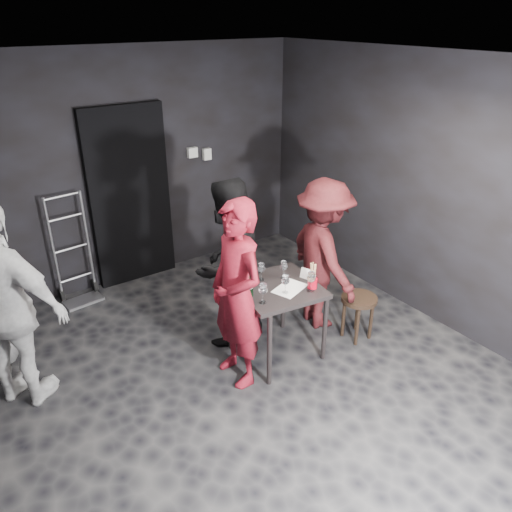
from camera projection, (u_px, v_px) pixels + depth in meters
floor at (247, 383)px, 4.48m from camera, size 4.50×5.00×0.02m
ceiling at (243, 62)px, 3.28m from camera, size 4.50×5.00×0.02m
wall_back at (125, 171)px, 5.72m from camera, size 4.50×0.04×2.70m
wall_right at (431, 193)px, 5.02m from camera, size 0.04×5.00×2.70m
doorway at (130, 197)px, 5.81m from camera, size 0.95×0.10×2.10m
wallbox_upper at (192, 152)px, 6.07m from camera, size 0.12×0.06×0.12m
wallbox_lower at (207, 154)px, 6.20m from camera, size 0.10×0.06×0.14m
hand_truck at (78, 282)px, 5.69m from camera, size 0.42×0.35×1.26m
tasting_table at (278, 295)px, 4.59m from camera, size 0.72×0.72×0.75m
stool at (359, 305)px, 4.95m from camera, size 0.36×0.36×0.47m
server_red at (237, 284)px, 4.16m from camera, size 0.46×0.70×1.92m
woman_black at (227, 255)px, 4.72m from camera, size 1.02×0.78×1.86m
man_maroon at (323, 251)px, 5.01m from camera, size 0.68×1.15×1.66m
bystander_cream at (3, 289)px, 3.85m from camera, size 1.29×1.34×2.15m
tasting_mat at (290, 288)px, 4.50m from camera, size 0.36×0.30×0.00m
wine_glass_a at (263, 293)px, 4.24m from camera, size 0.09×0.09×0.20m
wine_glass_b at (246, 281)px, 4.44m from camera, size 0.07×0.07×0.18m
wine_glass_c at (261, 271)px, 4.61m from camera, size 0.07×0.07×0.19m
wine_glass_d at (285, 283)px, 4.39m from camera, size 0.09×0.09×0.20m
wine_glass_e at (311, 281)px, 4.42m from camera, size 0.10×0.10×0.21m
wine_glass_f at (284, 269)px, 4.64m from camera, size 0.09×0.09×0.19m
wine_bottle at (249, 284)px, 4.34m from camera, size 0.07×0.07×0.31m
breadstick_cup at (313, 276)px, 4.46m from camera, size 0.09×0.09×0.27m
reserved_card at (307, 274)px, 4.65m from camera, size 0.12×0.15×0.10m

